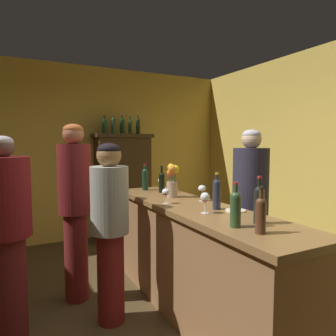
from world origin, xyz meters
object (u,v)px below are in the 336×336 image
object	(u,v)px
wine_bottle_rose	(162,181)
wine_bottle_merlot	(217,192)
wine_bottle_syrah	(261,213)
display_cabinet	(123,184)
display_bottle_center	(122,125)
display_bottle_left	(104,126)
bar_counter	(194,260)
bartender	(250,207)
wine_glass_mid	(166,193)
patron_in_navy	(75,203)
display_bottle_right	(138,125)
cheese_plate	(235,210)
patron_in_grey	(110,224)
wine_bottle_malbec	(145,178)
wine_glass_spare	(161,181)
wine_glass_front	(205,198)
wine_glass_rear	(202,189)
wine_bottle_pinot	(236,207)
display_bottle_midleft	(114,125)
display_bottle_midright	(130,126)
patron_near_entrance	(6,230)
flower_arrangement	(172,179)
wine_bottle_chardonnay	(259,203)

from	to	relation	value
wine_bottle_rose	wine_bottle_merlot	world-z (taller)	wine_bottle_merlot
wine_bottle_syrah	display_cabinet	bearing A→B (deg)	85.38
wine_bottle_merlot	display_bottle_center	size ratio (longest dim) A/B	1.06
display_bottle_center	display_bottle_left	bearing A→B (deg)	-180.00
bar_counter	bartender	distance (m)	0.77
wine_glass_mid	patron_in_navy	size ratio (longest dim) A/B	0.08
bar_counter	display_bottle_right	distance (m)	2.87
cheese_plate	wine_glass_mid	bearing A→B (deg)	123.78
wine_bottle_syrah	wine_glass_mid	world-z (taller)	wine_bottle_syrah
patron_in_grey	bartender	world-z (taller)	bartender
wine_bottle_malbec	wine_glass_spare	bearing A→B (deg)	1.41
wine_bottle_malbec	patron_in_navy	distance (m)	0.93
patron_in_navy	wine_glass_spare	bearing A→B (deg)	63.11
bar_counter	wine_bottle_syrah	xyz separation A→B (m)	(-0.09, -0.91, 0.63)
display_bottle_right	display_cabinet	bearing A→B (deg)	180.00
wine_bottle_merlot	wine_glass_mid	size ratio (longest dim) A/B	2.22
display_cabinet	wine_bottle_merlot	size ratio (longest dim) A/B	5.52
wine_glass_front	patron_in_navy	world-z (taller)	patron_in_navy
display_cabinet	wine_glass_rear	size ratio (longest dim) A/B	11.07
wine_glass_front	wine_glass_mid	world-z (taller)	wine_glass_front
wine_bottle_merlot	wine_glass_mid	distance (m)	0.50
wine_bottle_rose	patron_in_grey	xyz separation A→B (m)	(-0.78, -0.58, -0.26)
wine_bottle_pinot	bartender	xyz separation A→B (m)	(0.77, 0.71, -0.21)
wine_bottle_syrah	display_bottle_midleft	xyz separation A→B (m)	(0.13, 3.40, 0.72)
wine_glass_mid	patron_in_grey	world-z (taller)	patron_in_grey
wine_glass_rear	wine_glass_front	bearing A→B (deg)	-120.84
display_bottle_midright	display_bottle_right	xyz separation A→B (m)	(0.14, 0.00, 0.01)
wine_bottle_malbec	patron_near_entrance	world-z (taller)	patron_near_entrance
wine_glass_spare	patron_in_navy	distance (m)	1.12
wine_bottle_syrah	display_bottle_right	size ratio (longest dim) A/B	0.86
display_cabinet	flower_arrangement	bearing A→B (deg)	-94.43
wine_bottle_malbec	display_bottle_left	distance (m)	1.60
wine_bottle_chardonnay	display_bottle_midright	xyz separation A→B (m)	(0.25, 3.22, 0.69)
display_bottle_center	patron_in_grey	bearing A→B (deg)	-111.59
display_bottle_center	display_bottle_midright	world-z (taller)	display_bottle_midright
wine_bottle_chardonnay	flower_arrangement	distance (m)	1.20
wine_bottle_syrah	wine_glass_front	distance (m)	0.62
wine_glass_front	patron_near_entrance	xyz separation A→B (m)	(-1.42, 0.69, -0.25)
wine_bottle_chardonnay	wine_bottle_pinot	bearing A→B (deg)	178.89
display_cabinet	patron_in_navy	world-z (taller)	patron_in_navy
flower_arrangement	wine_bottle_pinot	bearing A→B (deg)	-97.70
wine_bottle_syrah	bartender	xyz separation A→B (m)	(0.73, 0.90, -0.20)
bar_counter	patron_in_navy	size ratio (longest dim) A/B	1.42
flower_arrangement	display_bottle_center	xyz separation A→B (m)	(0.16, 2.02, 0.65)
cheese_plate	patron_in_grey	xyz separation A→B (m)	(-0.89, 0.58, -0.14)
wine_bottle_merlot	wine_glass_rear	xyz separation A→B (m)	(0.10, 0.37, -0.03)
wine_bottle_syrah	wine_glass_rear	xyz separation A→B (m)	(0.27, 1.07, -0.01)
flower_arrangement	bartender	world-z (taller)	bartender
display_bottle_center	display_bottle_midright	bearing A→B (deg)	-0.00
patron_in_navy	cheese_plate	bearing A→B (deg)	2.66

